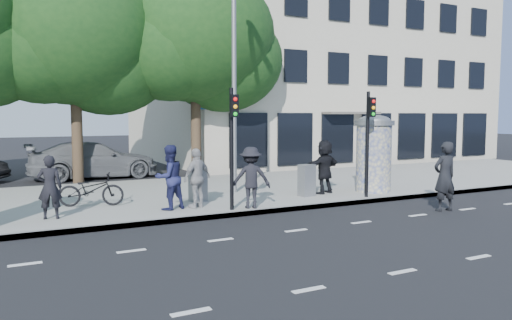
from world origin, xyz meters
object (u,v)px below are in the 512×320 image
traffic_pole_near (232,136)px  bicycle (91,190)px  man_road (445,176)px  car_right (94,160)px  cabinet_right (307,180)px  street_lamp (235,55)px  ped_e (197,178)px  ped_d (251,178)px  cabinet_left (198,185)px  traffic_pole_far (369,133)px  ped_f (324,167)px  ad_column_right (374,152)px  ped_c (169,177)px  ped_b (50,187)px

traffic_pole_near → bicycle: bearing=144.3°
man_road → car_right: 14.79m
car_right → cabinet_right: bearing=-151.4°
street_lamp → ped_e: 4.81m
car_right → man_road: bearing=-149.0°
ped_d → cabinet_left: 2.01m
traffic_pole_near → ped_d: traffic_pole_near is taller
traffic_pole_near → ped_d: (0.60, 0.06, -1.20)m
traffic_pole_far → ped_f: bearing=121.8°
traffic_pole_near → cabinet_right: traffic_pole_near is taller
cabinet_right → ped_f: bearing=4.6°
ad_column_right → ped_c: bearing=-179.9°
traffic_pole_far → cabinet_left: traffic_pole_far is taller
ped_f → traffic_pole_far: bearing=105.7°
street_lamp → man_road: bearing=-49.4°
ad_column_right → ped_e: bearing=-179.1°
ped_b → bicycle: ped_b is taller
ped_b → man_road: (10.40, -3.32, 0.05)m
ped_f → car_right: bearing=-72.3°
ped_f → cabinet_right: ped_f is taller
ad_column_right → man_road: (-0.04, -3.16, -0.52)m
ad_column_right → ped_b: (-10.44, 0.16, -0.57)m
ped_e → ped_f: ped_f is taller
ped_f → bicycle: size_ratio=0.99×
ped_c → car_right: 9.44m
ped_e → ped_c: bearing=-31.0°
cabinet_left → ad_column_right: bearing=-21.9°
traffic_pole_far → ped_f: size_ratio=1.87×
traffic_pole_near → ped_f: (4.00, 1.29, -1.17)m
ped_e → street_lamp: bearing=-161.4°
bicycle → cabinet_left: bearing=-84.8°
bicycle → ped_e: bearing=-104.3°
cabinet_right → ped_c: bearing=172.7°
ped_c → bicycle: size_ratio=0.99×
ad_column_right → ped_d: bearing=-170.7°
ped_b → car_right: bearing=-94.1°
ped_b → cabinet_left: size_ratio=1.61×
traffic_pole_far → ped_d: 4.37m
ped_f → bicycle: bearing=-25.0°
ped_c → ped_f: (5.54, 0.40, -0.00)m
traffic_pole_far → man_road: traffic_pole_far is taller
ad_column_right → cabinet_right: (-2.64, 0.17, -0.87)m
ped_d → car_right: size_ratio=0.32×
cabinet_left → car_right: (-1.68, 8.53, 0.15)m
ped_c → traffic_pole_near: bearing=132.8°
traffic_pole_far → bicycle: size_ratio=1.85×
ped_e → man_road: size_ratio=0.84×
ped_e → ad_column_right: bearing=156.0°
ad_column_right → ped_c: 7.36m
ad_column_right → man_road: bearing=-90.7°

